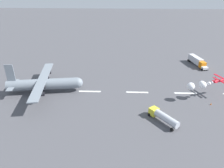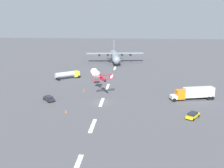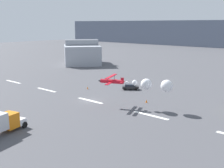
{
  "view_description": "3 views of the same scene",
  "coord_description": "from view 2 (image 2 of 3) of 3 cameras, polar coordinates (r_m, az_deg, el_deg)",
  "views": [
    {
      "loc": [
        41.31,
        66.45,
        37.5
      ],
      "look_at": [
        43.86,
        0.0,
        3.2
      ],
      "focal_mm": 33.61,
      "sensor_mm": 36.0,
      "label": 1
    },
    {
      "loc": [
        -74.47,
        -9.26,
        24.69
      ],
      "look_at": [
        5.32,
        -2.58,
        4.18
      ],
      "focal_mm": 43.29,
      "sensor_mm": 36.0,
      "label": 2
    },
    {
      "loc": [
        48.09,
        -46.83,
        18.0
      ],
      "look_at": [
        6.53,
        0.44,
        4.89
      ],
      "focal_mm": 46.49,
      "sensor_mm": 36.0,
      "label": 3
    }
  ],
  "objects": [
    {
      "name": "ground_plane",
      "position": [
        79.01,
        -2.19,
        -3.86
      ],
      "size": [
        440.0,
        440.0,
        0.0
      ],
      "primitive_type": "plane",
      "color": "#4C4C51",
      "rests_on": "ground"
    },
    {
      "name": "runway_stripe_2",
      "position": [
        47.74,
        -7.43,
        -16.91
      ],
      "size": [
        8.0,
        0.9,
        0.01
      ],
      "primitive_type": "cube",
      "color": "white",
      "rests_on": "ground"
    },
    {
      "name": "runway_stripe_3",
      "position": [
        62.92,
        -4.11,
        -8.77
      ],
      "size": [
        8.0,
        0.9,
        0.01
      ],
      "primitive_type": "cube",
      "color": "white",
      "rests_on": "ground"
    },
    {
      "name": "runway_stripe_4",
      "position": [
        79.0,
        -2.19,
        -3.85
      ],
      "size": [
        8.0,
        0.9,
        0.01
      ],
      "primitive_type": "cube",
      "color": "white",
      "rests_on": "ground"
    },
    {
      "name": "runway_stripe_5",
      "position": [
        95.53,
        -0.94,
        -0.61
      ],
      "size": [
        8.0,
        0.9,
        0.01
      ],
      "primitive_type": "cube",
      "color": "white",
      "rests_on": "ground"
    },
    {
      "name": "runway_stripe_6",
      "position": [
        112.3,
        -0.06,
        1.67
      ],
      "size": [
        8.0,
        0.9,
        0.01
      ],
      "primitive_type": "cube",
      "color": "white",
      "rests_on": "ground"
    },
    {
      "name": "runway_stripe_7",
      "position": [
        129.22,
        0.59,
        3.35
      ],
      "size": [
        8.0,
        0.9,
        0.01
      ],
      "primitive_type": "cube",
      "color": "white",
      "rests_on": "ground"
    },
    {
      "name": "cargo_transport_plane",
      "position": [
        143.84,
        0.65,
        5.83
      ],
      "size": [
        26.46,
        30.59,
        11.13
      ],
      "color": "gray",
      "rests_on": "ground"
    },
    {
      "name": "stunt_biplane_red",
      "position": [
        91.52,
        -3.35,
        2.17
      ],
      "size": [
        15.79,
        8.84,
        2.58
      ],
      "color": "red"
    },
    {
      "name": "semi_truck_orange",
      "position": [
        84.42,
        16.92,
        -1.79
      ],
      "size": [
        5.85,
        13.42,
        3.7
      ],
      "color": "silver",
      "rests_on": "ground"
    },
    {
      "name": "fuel_tanker_truck",
      "position": [
        108.78,
        -9.33,
        2.0
      ],
      "size": [
        8.04,
        9.28,
        2.9
      ],
      "color": "yellow",
      "rests_on": "ground"
    },
    {
      "name": "followme_car_yellow",
      "position": [
        69.65,
        16.68,
        -6.32
      ],
      "size": [
        4.68,
        4.0,
        1.52
      ],
      "color": "yellow",
      "rests_on": "ground"
    },
    {
      "name": "airport_staff_sedan",
      "position": [
        81.99,
        -13.19,
        -2.96
      ],
      "size": [
        4.62,
        4.3,
        1.52
      ],
      "color": "#262628",
      "rests_on": "ground"
    },
    {
      "name": "traffic_cone_near",
      "position": [
        71.59,
        -9.7,
        -5.71
      ],
      "size": [
        0.44,
        0.44,
        0.75
      ],
      "primitive_type": "cone",
      "color": "orange",
      "rests_on": "ground"
    },
    {
      "name": "traffic_cone_far",
      "position": [
        90.53,
        -5.98,
        -1.29
      ],
      "size": [
        0.44,
        0.44,
        0.75
      ],
      "primitive_type": "cone",
      "color": "orange",
      "rests_on": "ground"
    }
  ]
}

